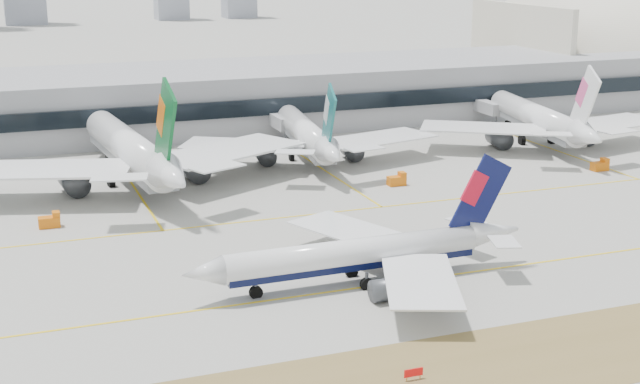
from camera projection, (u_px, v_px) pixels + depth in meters
name	position (u px, v px, depth m)	size (l,w,h in m)	color
ground	(372.00, 272.00, 128.49)	(3000.00, 3000.00, 0.00)	#9A9990
taxiing_airliner	(365.00, 254.00, 123.74)	(50.81, 44.25, 17.10)	white
widebody_eva	(132.00, 153.00, 173.53)	(69.63, 68.40, 24.91)	white
widebody_cathay	(308.00, 136.00, 194.12)	(56.79, 56.02, 20.42)	white
widebody_china_air	(540.00, 120.00, 209.62)	(60.89, 60.28, 22.02)	white
terminal	(194.00, 98.00, 230.22)	(280.00, 43.10, 15.00)	gray
hangar	(629.00, 85.00, 302.44)	(91.00, 60.00, 60.00)	beige
hold_sign_left	(414.00, 373.00, 96.27)	(2.20, 0.15, 1.35)	red
gse_b	(50.00, 221.00, 148.89)	(3.55, 2.00, 2.60)	#D5630B
gse_c	(397.00, 180.00, 175.11)	(3.55, 2.00, 2.60)	#D5630B
gse_extra	(600.00, 166.00, 186.69)	(3.55, 2.00, 2.60)	#D5630B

